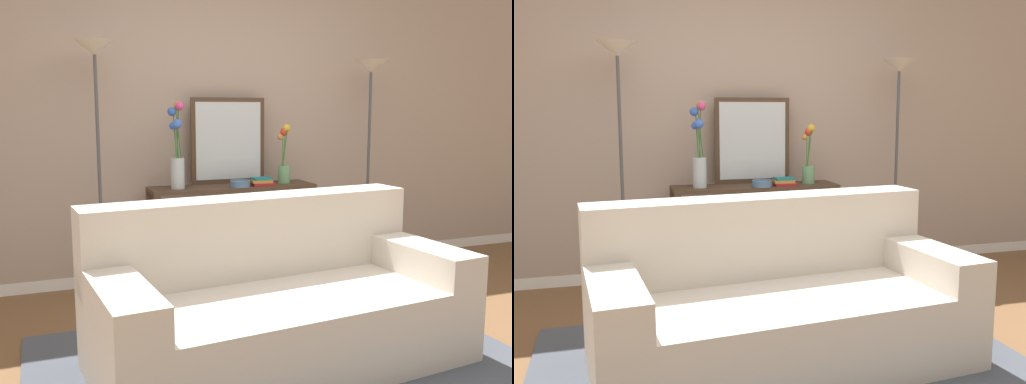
% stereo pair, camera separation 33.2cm
% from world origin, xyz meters
% --- Properties ---
extents(ground_plane, '(16.00, 16.00, 0.02)m').
position_xyz_m(ground_plane, '(0.00, 0.00, -0.01)').
color(ground_plane, brown).
extents(back_wall, '(12.00, 0.15, 2.76)m').
position_xyz_m(back_wall, '(0.00, 2.05, 1.38)').
color(back_wall, white).
rests_on(back_wall, ground).
extents(area_rug, '(2.64, 1.95, 0.01)m').
position_xyz_m(area_rug, '(-0.17, 0.10, 0.01)').
color(area_rug, '#474C56').
rests_on(area_rug, ground).
extents(couch, '(2.07, 1.13, 0.88)m').
position_xyz_m(couch, '(-0.18, 0.26, 0.31)').
color(couch, beige).
rests_on(couch, ground).
extents(console_table, '(1.31, 0.35, 0.78)m').
position_xyz_m(console_table, '(0.07, 1.72, 0.54)').
color(console_table, '#473323').
rests_on(console_table, ground).
extents(floor_lamp_left, '(0.28, 0.28, 1.84)m').
position_xyz_m(floor_lamp_left, '(-0.95, 1.64, 1.45)').
color(floor_lamp_left, '#4C4C51').
rests_on(floor_lamp_left, ground).
extents(floor_lamp_right, '(0.28, 0.28, 1.78)m').
position_xyz_m(floor_lamp_right, '(1.26, 1.64, 1.40)').
color(floor_lamp_right, '#4C4C51').
rests_on(floor_lamp_right, ground).
extents(wall_mirror, '(0.61, 0.02, 0.69)m').
position_xyz_m(wall_mirror, '(0.08, 1.86, 1.12)').
color(wall_mirror, '#473323').
rests_on(wall_mirror, console_table).
extents(vase_tall_flowers, '(0.13, 0.14, 0.66)m').
position_xyz_m(vase_tall_flowers, '(-0.38, 1.69, 1.06)').
color(vase_tall_flowers, silver).
rests_on(vase_tall_flowers, console_table).
extents(vase_short_flowers, '(0.11, 0.12, 0.48)m').
position_xyz_m(vase_short_flowers, '(0.51, 1.72, 0.97)').
color(vase_short_flowers, '#669E6B').
rests_on(vase_short_flowers, console_table).
extents(fruit_bowl, '(0.15, 0.15, 0.05)m').
position_xyz_m(fruit_bowl, '(0.09, 1.61, 0.81)').
color(fruit_bowl, '#4C7093').
rests_on(fruit_bowl, console_table).
extents(book_stack, '(0.18, 0.14, 0.06)m').
position_xyz_m(book_stack, '(0.28, 1.63, 0.81)').
color(book_stack, maroon).
rests_on(book_stack, console_table).
extents(book_row_under_console, '(0.40, 0.17, 0.12)m').
position_xyz_m(book_row_under_console, '(-0.27, 1.72, 0.05)').
color(book_row_under_console, silver).
rests_on(book_row_under_console, ground).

